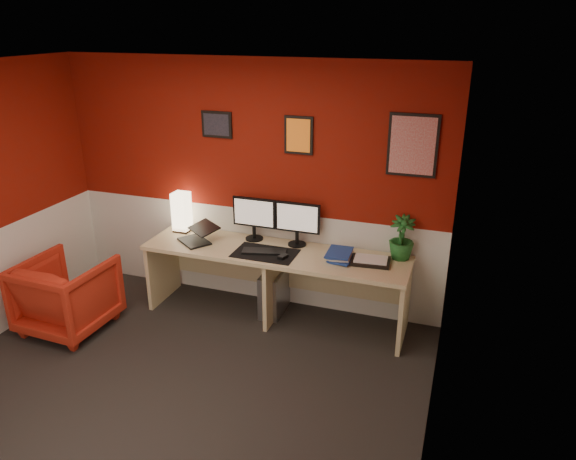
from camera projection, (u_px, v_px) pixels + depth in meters
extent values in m
cube|color=black|center=(169.00, 394.00, 4.34)|extent=(4.00, 3.50, 0.01)
cube|color=white|center=(137.00, 73.00, 3.42)|extent=(4.00, 3.50, 0.01)
cube|color=maroon|center=(249.00, 186.00, 5.42)|extent=(4.00, 0.01, 2.50)
cube|color=maroon|center=(441.00, 296.00, 3.27)|extent=(0.01, 3.50, 2.50)
cube|color=silver|center=(251.00, 254.00, 5.69)|extent=(4.00, 0.01, 1.00)
cube|color=silver|center=(428.00, 396.00, 3.55)|extent=(0.01, 3.50, 1.00)
cube|color=#CEB984|center=(275.00, 285.00, 5.32)|extent=(2.60, 0.65, 0.73)
cube|color=#FFE5B2|center=(182.00, 213.00, 5.61)|extent=(0.16, 0.16, 0.40)
cube|color=black|center=(194.00, 232.00, 5.35)|extent=(0.40, 0.38, 0.22)
cube|color=black|center=(254.00, 212.00, 5.36)|extent=(0.45, 0.06, 0.58)
cube|color=black|center=(297.00, 217.00, 5.22)|extent=(0.45, 0.06, 0.58)
cube|color=black|center=(265.00, 253.00, 5.13)|extent=(0.60, 0.38, 0.01)
cube|color=black|center=(264.00, 251.00, 5.15)|extent=(0.44, 0.24, 0.02)
cube|color=black|center=(283.00, 257.00, 5.02)|extent=(0.08, 0.11, 0.03)
imported|color=navy|center=(333.00, 257.00, 5.04)|extent=(0.26, 0.31, 0.03)
imported|color=silver|center=(330.00, 254.00, 5.02)|extent=(0.22, 0.28, 0.02)
imported|color=navy|center=(327.00, 251.00, 5.02)|extent=(0.24, 0.31, 0.03)
cube|color=black|center=(371.00, 261.00, 4.93)|extent=(0.37, 0.28, 0.03)
imported|color=#19591E|center=(402.00, 238.00, 4.96)|extent=(0.24, 0.24, 0.42)
cube|color=#99999E|center=(274.00, 292.00, 5.48)|extent=(0.21, 0.46, 0.45)
imported|color=red|center=(67.00, 295.00, 5.15)|extent=(0.79, 0.81, 0.71)
cube|color=black|center=(217.00, 125.00, 5.28)|extent=(0.32, 0.02, 0.26)
cube|color=orange|center=(299.00, 135.00, 5.04)|extent=(0.28, 0.02, 0.36)
cube|color=red|center=(413.00, 145.00, 4.73)|extent=(0.44, 0.02, 0.56)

